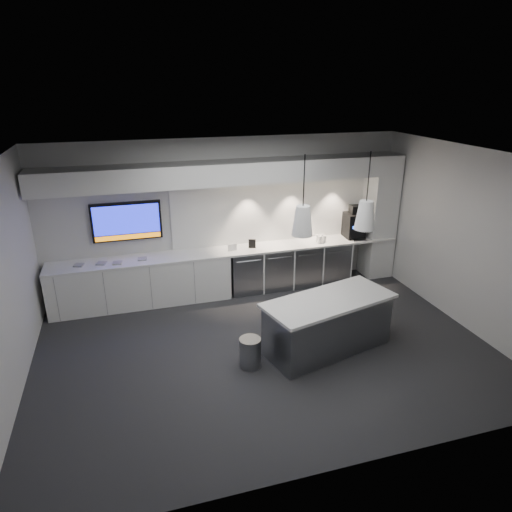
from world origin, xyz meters
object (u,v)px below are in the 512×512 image
object	(u,v)px
wall_tv	(127,221)
bin	(250,352)
island	(328,324)
coffee_machine	(354,224)

from	to	relation	value
wall_tv	bin	distance (m)	3.47
island	bin	world-z (taller)	island
wall_tv	island	size ratio (longest dim) A/B	0.57
wall_tv	island	distance (m)	4.07
coffee_machine	wall_tv	bearing A→B (deg)	-179.02
wall_tv	bin	bearing A→B (deg)	-61.17
island	coffee_machine	bearing A→B (deg)	40.76
wall_tv	bin	xyz separation A→B (m)	(1.55, -2.81, -1.33)
bin	coffee_machine	bearing A→B (deg)	40.73
wall_tv	coffee_machine	world-z (taller)	wall_tv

